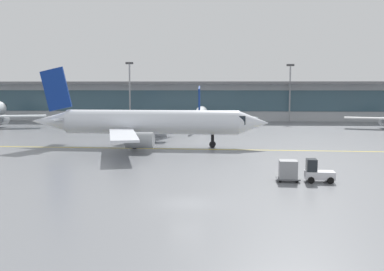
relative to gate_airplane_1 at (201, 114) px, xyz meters
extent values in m
plane|color=slate|center=(1.12, -64.88, -2.58)|extent=(400.00, 400.00, 0.00)
cube|color=yellow|center=(-5.81, -35.05, -2.57)|extent=(109.89, 5.73, 0.01)
cube|color=#B2B7BC|center=(1.12, 19.31, 1.92)|extent=(169.59, 8.00, 9.00)
cube|color=#385666|center=(1.12, 15.23, 2.37)|extent=(162.80, 0.16, 5.04)
cube|color=slate|center=(1.12, 17.81, 6.72)|extent=(176.37, 11.00, 0.60)
cone|color=white|center=(-47.20, 9.61, 0.78)|extent=(3.21, 4.00, 3.09)
cube|color=white|center=(-38.40, -5.73, -0.12)|extent=(13.71, 7.01, 0.27)
cylinder|color=#999EA3|center=(-41.12, -4.38, -1.03)|extent=(2.11, 3.51, 2.01)
cylinder|color=white|center=(0.00, 0.33, 0.08)|extent=(2.72, 18.63, 2.59)
cone|color=white|center=(-0.08, 11.19, 0.08)|extent=(2.48, 3.12, 2.46)
cube|color=black|center=(-0.06, 9.12, 0.41)|extent=(2.03, 2.34, 0.90)
cone|color=white|center=(0.08, -11.04, 0.08)|extent=(2.23, 4.15, 2.20)
cube|color=white|center=(-6.61, -1.23, -0.63)|extent=(10.91, 5.21, 0.21)
cylinder|color=#999EA3|center=(-4.49, -0.08, -1.35)|extent=(1.62, 2.75, 1.60)
cube|color=white|center=(6.62, -1.14, -0.63)|extent=(10.90, 5.35, 0.21)
cylinder|color=#999EA3|center=(4.49, -0.01, -1.35)|extent=(1.62, 2.75, 1.60)
cube|color=navy|center=(0.07, -10.22, 3.58)|extent=(0.30, 3.49, 4.87)
cube|color=white|center=(-1.83, -9.92, 0.47)|extent=(3.82, 1.85, 0.18)
cube|color=white|center=(1.97, -9.90, 0.47)|extent=(3.82, 1.85, 0.18)
cylinder|color=black|center=(-0.05, 6.85, -1.89)|extent=(0.33, 0.33, 1.37)
cylinder|color=black|center=(-0.05, 6.85, -2.24)|extent=(0.42, 0.69, 0.68)
cylinder|color=black|center=(-1.74, -1.20, -1.89)|extent=(0.33, 0.33, 1.37)
cylinder|color=black|center=(-1.74, -1.20, -2.24)|extent=(0.42, 0.69, 0.68)
cylinder|color=black|center=(1.76, -1.17, -1.89)|extent=(0.33, 0.33, 1.37)
cylinder|color=black|center=(1.76, -1.17, -2.24)|extent=(0.42, 0.69, 0.68)
cube|color=white|center=(35.07, -3.70, -0.42)|extent=(12.05, 6.10, 0.24)
cylinder|color=silver|center=(-5.81, -33.05, 0.94)|extent=(24.77, 4.62, 3.42)
cone|color=silver|center=(8.53, -33.75, 0.94)|extent=(4.26, 3.45, 3.25)
cube|color=black|center=(5.80, -33.61, 1.37)|extent=(3.21, 2.82, 1.20)
cone|color=silver|center=(-20.85, -32.31, 0.94)|extent=(5.61, 3.17, 2.91)
cube|color=silver|center=(-7.40, -24.21, 0.00)|extent=(7.60, 14.37, 0.28)
cylinder|color=#999EA3|center=(-6.03, -27.09, -0.95)|extent=(3.72, 2.29, 2.11)
cube|color=silver|center=(-8.25, -41.69, 0.00)|extent=(6.36, 14.45, 0.28)
cylinder|color=#999EA3|center=(-6.61, -38.95, -0.95)|extent=(3.72, 2.29, 2.11)
cube|color=navy|center=(-19.75, -32.37, 5.57)|extent=(4.62, 0.59, 6.44)
cube|color=silver|center=(-19.23, -29.87, 1.46)|extent=(2.66, 5.14, 0.24)
cube|color=silver|center=(-19.47, -34.90, 1.46)|extent=(2.66, 5.14, 0.24)
cylinder|color=black|center=(2.79, -33.47, -1.67)|extent=(0.44, 0.44, 1.81)
cylinder|color=black|center=(2.79, -33.47, -2.12)|extent=(0.93, 0.60, 0.91)
cylinder|color=black|center=(-7.71, -30.64, -1.67)|extent=(0.44, 0.44, 1.81)
cylinder|color=black|center=(-7.71, -30.64, -2.12)|extent=(0.93, 0.60, 0.91)
cylinder|color=black|center=(-7.94, -35.26, -1.67)|extent=(0.44, 0.44, 1.81)
cylinder|color=black|center=(-7.94, -35.26, -2.12)|extent=(0.93, 0.60, 0.91)
cube|color=silver|center=(12.66, -56.65, -1.93)|extent=(2.67, 1.54, 0.70)
cube|color=#1E2328|center=(11.92, -56.61, -1.03)|extent=(0.97, 1.29, 1.10)
cylinder|color=black|center=(13.55, -56.00, -2.28)|extent=(0.61, 0.25, 0.60)
cylinder|color=black|center=(13.47, -57.40, -2.28)|extent=(0.61, 0.25, 0.60)
cylinder|color=black|center=(11.86, -55.90, -2.28)|extent=(0.61, 0.25, 0.60)
cylinder|color=black|center=(11.78, -57.30, -2.28)|extent=(0.61, 0.25, 0.60)
cube|color=#595B60|center=(9.85, -56.49, -2.30)|extent=(2.19, 1.72, 0.12)
cube|color=gray|center=(9.85, -56.49, -1.44)|extent=(1.68, 1.59, 1.60)
cylinder|color=black|center=(10.64, -55.83, -2.47)|extent=(0.23, 0.11, 0.22)
cylinder|color=black|center=(10.56, -57.23, -2.47)|extent=(0.23, 0.11, 0.22)
cylinder|color=black|center=(9.14, -55.75, -2.47)|extent=(0.23, 0.11, 0.22)
cylinder|color=black|center=(9.06, -57.15, -2.47)|extent=(0.23, 0.11, 0.22)
cylinder|color=gray|center=(-16.92, 9.97, 4.21)|extent=(0.36, 0.36, 13.57)
cube|color=#3F3F42|center=(-16.92, 9.97, 11.24)|extent=(1.80, 0.30, 0.50)
cylinder|color=gray|center=(20.66, 13.29, 4.01)|extent=(0.36, 0.36, 13.18)
cube|color=#3F3F42|center=(20.66, 13.29, 10.85)|extent=(1.80, 0.30, 0.50)
camera|label=1|loc=(3.30, -98.81, 6.15)|focal=43.80mm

